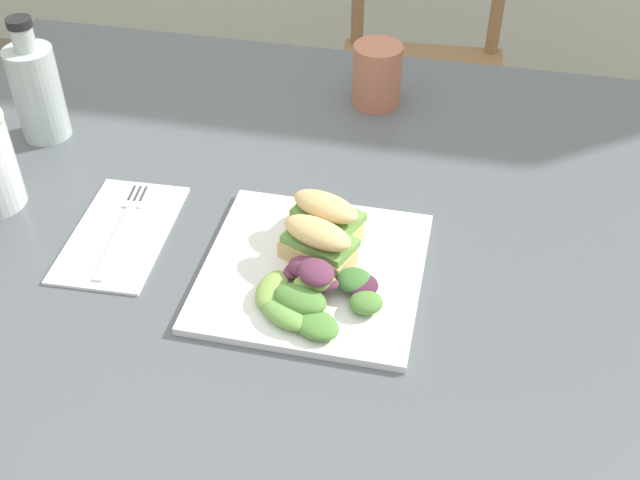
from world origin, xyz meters
TOP-DOWN VIEW (x-y plane):
  - dining_table at (0.14, 0.17)m, footprint 1.43×0.91m
  - chair_wooden_far at (0.11, 1.10)m, footprint 0.43×0.43m
  - plate_lunch at (0.08, 0.05)m, footprint 0.26×0.26m
  - sandwich_half_front at (0.08, 0.07)m, footprint 0.10×0.08m
  - sandwich_half_back at (0.08, 0.12)m, footprint 0.10×0.08m
  - salad_mixed_greens at (0.09, -0.00)m, footprint 0.15×0.13m
  - napkin_folded at (-0.17, 0.07)m, footprint 0.13×0.21m
  - fork_on_napkin at (-0.17, 0.09)m, footprint 0.04×0.19m
  - bottle_cold_brew at (-0.37, 0.27)m, footprint 0.07×0.07m
  - cup_extra_side at (0.09, 0.46)m, footprint 0.08×0.08m

SIDE VIEW (x-z plane):
  - chair_wooden_far at x=0.11m, z-range 0.01..0.88m
  - dining_table at x=0.14m, z-range 0.26..1.00m
  - napkin_folded at x=-0.17m, z-range 0.74..0.74m
  - plate_lunch at x=0.08m, z-range 0.74..0.75m
  - fork_on_napkin at x=-0.17m, z-range 0.74..0.75m
  - salad_mixed_greens at x=0.09m, z-range 0.74..0.78m
  - sandwich_half_front at x=0.08m, z-range 0.75..0.81m
  - sandwich_half_back at x=0.08m, z-range 0.75..0.81m
  - cup_extra_side at x=0.09m, z-range 0.74..0.84m
  - bottle_cold_brew at x=-0.37m, z-range 0.71..0.90m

